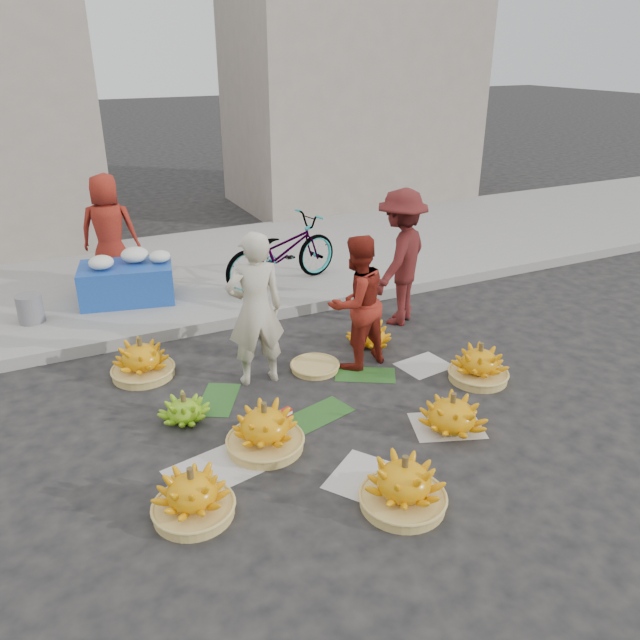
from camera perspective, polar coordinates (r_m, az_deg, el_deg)
name	(u,v)px	position (r m, az deg, el deg)	size (l,w,h in m)	color
ground	(319,403)	(6.32, -0.05, -7.56)	(80.00, 80.00, 0.00)	black
curb	(245,317)	(8.10, -6.85, 0.28)	(40.00, 0.25, 0.15)	gray
sidewalk	(200,270)	(9.98, -10.91, 4.55)	(40.00, 4.00, 0.12)	gray
building_right	(352,85)	(14.32, 2.91, 20.69)	(5.00, 3.00, 5.00)	gray
newspaper_scatter	(358,444)	(5.72, 3.52, -11.28)	(3.20, 1.80, 0.00)	beige
banana_leaves	(302,395)	(6.43, -1.64, -6.89)	(2.00, 1.00, 0.00)	#1D4E1A
banana_bunch_0	(265,429)	(5.59, -5.07, -9.87)	(0.72, 0.72, 0.46)	tan
banana_bunch_1	(192,495)	(4.98, -11.58, -15.43)	(0.62, 0.62, 0.43)	tan
banana_bunch_2	(404,484)	(5.00, 7.65, -14.68)	(0.77, 0.77, 0.46)	tan
banana_bunch_3	(452,414)	(5.95, 11.96, -8.38)	(0.64, 0.64, 0.39)	orange
banana_bunch_4	(479,364)	(6.85, 14.35, -3.95)	(0.62, 0.62, 0.43)	tan
banana_bunch_5	(369,333)	(7.44, 4.54, -1.24)	(0.62, 0.62, 0.34)	orange
banana_bunch_6	(184,409)	(6.11, -12.30, -7.98)	(0.53, 0.53, 0.30)	#589B16
banana_bunch_7	(142,360)	(6.97, -15.98, -3.51)	(0.72, 0.72, 0.45)	tan
basket_spare	(315,367)	(6.91, -0.46, -4.31)	(0.52, 0.52, 0.06)	tan
incense_stack	(282,415)	(6.04, -3.47, -8.67)	(0.21, 0.07, 0.08)	red
vendor_cream	(255,310)	(6.38, -5.93, 0.95)	(0.60, 0.39, 1.64)	beige
vendor_red	(356,303)	(6.73, 3.35, 1.60)	(0.73, 0.57, 1.49)	maroon
man_striped	(400,258)	(7.87, 7.37, 5.67)	(1.11, 0.64, 1.72)	maroon
flower_table	(128,280)	(8.75, -17.19, 3.53)	(1.33, 0.98, 0.70)	#173F9A
grey_bucket	(30,309)	(8.52, -24.97, 0.95)	(0.31, 0.31, 0.35)	slate
flower_vendor	(109,231)	(9.24, -18.74, 7.72)	(0.78, 0.51, 1.59)	maroon
bicycle	(281,251)	(8.91, -3.55, 6.28)	(1.85, 0.64, 0.97)	gray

